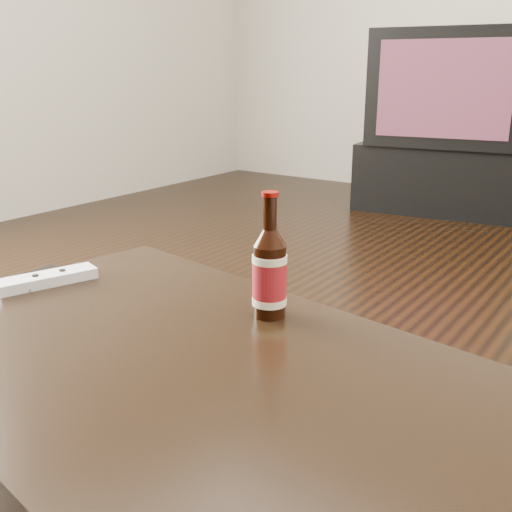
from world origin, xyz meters
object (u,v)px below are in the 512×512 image
Objects in this scene: beer_bottle at (270,274)px; phone at (40,278)px; remote at (47,279)px; tv at (452,88)px; coffee_table at (188,391)px; tv_stand at (444,178)px.

beer_bottle is 0.52m from phone.
tv is at bearing 111.04° from remote.
remote is (-0.48, -0.13, -0.07)m from beer_bottle.
phone reaches higher than coffee_table.
coffee_table reaches higher than tv_stand.
tv_stand is 0.54m from tv.
tv is at bearing -90.00° from tv_stand.
phone is (0.12, -3.00, 0.23)m from tv_stand.
tv_stand is 4.48× the size of beer_bottle.
tv is 3.02m from remote.
beer_bottle is at bearing 7.05° from phone.
tv is at bearing 101.25° from coffee_table.
tv is 0.79× the size of coffee_table.
beer_bottle is at bearing -86.09° from tv_stand.
tv_stand is 1.07× the size of tv.
tv is 4.18× the size of beer_bottle.
tv_stand is at bearing 84.49° from phone.
tv reaches higher than beer_bottle.
beer_bottle reaches higher than phone.
tv is 4.58× the size of remote.
coffee_table is 0.48m from remote.
coffee_table is at bearing -92.09° from beer_bottle.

